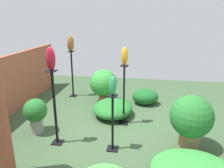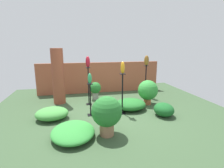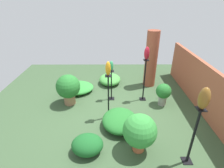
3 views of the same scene
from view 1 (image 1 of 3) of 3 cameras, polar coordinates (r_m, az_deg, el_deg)
name	(u,v)px [view 1 (image 1 of 3)]	position (r m, az deg, el deg)	size (l,w,h in m)	color
ground_plane	(119,130)	(4.65, 1.78, -11.82)	(8.00, 8.00, 0.00)	#385133
pedestal_jade	(113,126)	(3.82, 0.16, -10.83)	(0.20, 0.20, 1.02)	black
pedestal_bronze	(72,76)	(6.41, -10.32, 2.07)	(0.20, 0.20, 1.33)	black
pedestal_amber	(124,98)	(4.66, 3.12, -3.63)	(0.20, 0.20, 1.31)	black
pedestal_ruby	(55,111)	(4.05, -14.65, -6.90)	(0.20, 0.20, 1.39)	black
art_vase_jade	(113,86)	(3.54, 0.17, -0.52)	(0.13, 0.12, 0.32)	#2D9356
art_vase_bronze	(71,44)	(6.24, -10.78, 10.35)	(0.20, 0.19, 0.43)	brown
art_vase_amber	(125,56)	(4.42, 3.31, 7.26)	(0.13, 0.14, 0.38)	orange
art_vase_ruby	(51,59)	(3.78, -15.73, 6.38)	(0.16, 0.16, 0.40)	maroon
potted_plant_mid_left	(103,84)	(5.88, -2.26, 0.10)	(0.74, 0.74, 0.91)	#B25B38
potted_plant_near_pillar	(35,112)	(4.63, -19.36, -7.03)	(0.47, 0.47, 0.72)	gray
potted_plant_walkway_edge	(191,118)	(4.05, 20.00, -8.44)	(0.74, 0.74, 0.99)	#936B4C
foliage_bed_west	(145,97)	(5.93, 8.66, -3.28)	(0.60, 0.70, 0.40)	#195923
foliage_bed_center	(113,108)	(5.20, 0.17, -6.33)	(1.07, 0.93, 0.36)	#236B28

